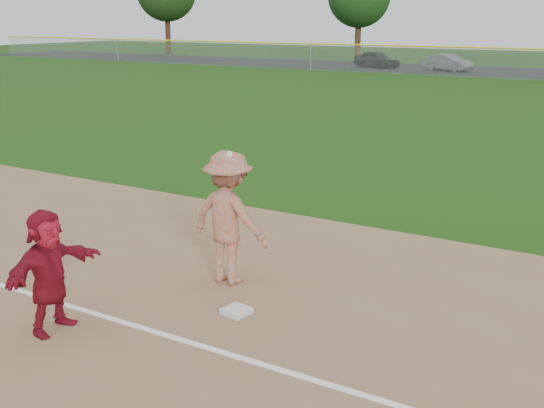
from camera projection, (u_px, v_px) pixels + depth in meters
The scene contains 7 objects.
ground at pixel (216, 318), 9.48m from camera, with size 160.00×160.00×0.00m, color #1A460D.
foul_line at pixel (180, 339), 8.81m from camera, with size 60.00×0.10×0.01m, color white.
first_base at pixel (236, 311), 9.57m from camera, with size 0.35×0.35×0.08m, color silver.
base_runner at pixel (49, 271), 8.88m from camera, with size 1.54×0.49×1.67m, color maroon.
car_left at pixel (377, 59), 54.68m from camera, with size 1.57×3.91×1.33m, color black.
car_mid at pixel (448, 62), 51.61m from camera, with size 1.32×3.78×1.24m, color slate.
first_base_play at pixel (229, 218), 10.49m from camera, with size 1.38×1.07×2.23m.
Camera 1 is at (5.20, -7.03, 4.07)m, focal length 45.00 mm.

